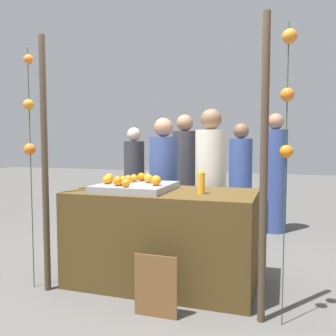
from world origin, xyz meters
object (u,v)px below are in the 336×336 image
Objects in this scene: juice_bottle at (201,183)px; vendor_right at (210,191)px; stall_counter at (163,237)px; orange_0 at (147,178)px; orange_1 at (107,180)px; chalkboard_sign at (156,287)px; vendor_left at (163,192)px.

vendor_right is at bearing 95.50° from juice_bottle.
vendor_right is at bearing 67.69° from stall_counter.
juice_bottle is (0.59, -0.24, -0.01)m from orange_0.
orange_0 is (-0.22, 0.17, 0.53)m from stall_counter.
orange_1 is 0.16× the size of chalkboard_sign.
chalkboard_sign is 0.29× the size of vendor_right.
vendor_right reaches higher than chalkboard_sign.
orange_0 is at bearing -86.73° from vendor_left.
stall_counter is 0.60m from orange_0.
juice_bottle is 1.07m from vendor_left.
orange_0 reaches higher than stall_counter.
juice_bottle reaches higher than stall_counter.
vendor_right reaches higher than stall_counter.
vendor_left is (0.26, 0.89, -0.23)m from orange_1.
orange_0 is at bearing 142.69° from stall_counter.
orange_1 is at bearing -134.16° from orange_0.
chalkboard_sign is 1.55m from vendor_left.
vendor_left reaches higher than stall_counter.
vendor_left reaches higher than orange_0.
vendor_right is (-0.08, 0.81, -0.18)m from juice_bottle.
orange_1 is at bearing -106.12° from vendor_left.
orange_1 is (-0.51, -0.13, 0.53)m from stall_counter.
chalkboard_sign is at bearing -110.23° from juice_bottle.
orange_1 is 0.05× the size of vendor_right.
juice_bottle is 0.13× the size of vendor_left.
vendor_right is at bearing 84.44° from chalkboard_sign.
stall_counter is 21.20× the size of orange_0.
orange_1 is at bearing -176.35° from juice_bottle.
orange_1 is 1.12m from chalkboard_sign.
vendor_left is 0.95× the size of vendor_right.
juice_bottle is at bearing -53.01° from vendor_left.
juice_bottle reaches higher than chalkboard_sign.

